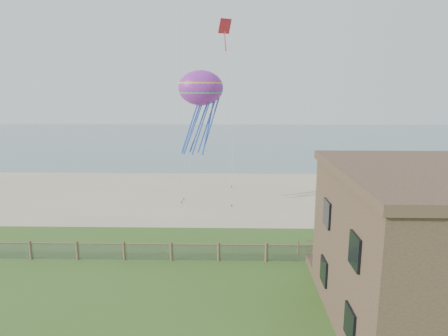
{
  "coord_description": "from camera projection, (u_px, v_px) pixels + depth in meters",
  "views": [
    {
      "loc": [
        0.88,
        -17.57,
        10.81
      ],
      "look_at": [
        0.3,
        8.0,
        5.61
      ],
      "focal_mm": 32.0,
      "sensor_mm": 36.0,
      "label": 1
    }
  ],
  "objects": [
    {
      "name": "sand_beach",
      "position": [
        224.0,
        194.0,
        40.94
      ],
      "size": [
        72.0,
        20.0,
        0.02
      ],
      "primitive_type": "cube",
      "color": "tan",
      "rests_on": "ground"
    },
    {
      "name": "ground",
      "position": [
        214.0,
        314.0,
        19.39
      ],
      "size": [
        160.0,
        160.0,
        0.0
      ],
      "primitive_type": "plane",
      "color": "#395C1F",
      "rests_on": "ground"
    },
    {
      "name": "picnic_table",
      "position": [
        356.0,
        263.0,
        24.02
      ],
      "size": [
        2.31,
        2.0,
        0.82
      ],
      "primitive_type": null,
      "rotation": [
        0.0,
        0.0,
        -0.31
      ],
      "color": "brown",
      "rests_on": "ground"
    },
    {
      "name": "octopus_kite",
      "position": [
        201.0,
        111.0,
        33.99
      ],
      "size": [
        4.01,
        3.09,
        7.58
      ],
      "primitive_type": null,
      "rotation": [
        0.0,
        0.0,
        0.14
      ],
      "color": "#FF2866"
    },
    {
      "name": "kite_red",
      "position": [
        225.0,
        32.0,
        29.83
      ],
      "size": [
        1.66,
        1.82,
        2.1
      ],
      "primitive_type": null,
      "rotation": [
        0.44,
        0.0,
        0.47
      ],
      "color": "red"
    },
    {
      "name": "chainlink_fence",
      "position": [
        219.0,
        253.0,
        25.16
      ],
      "size": [
        36.2,
        0.2,
        1.25
      ],
      "primitive_type": null,
      "color": "brown",
      "rests_on": "ground"
    },
    {
      "name": "ocean",
      "position": [
        229.0,
        139.0,
        84.05
      ],
      "size": [
        160.0,
        68.0,
        0.02
      ],
      "primitive_type": "cube",
      "color": "slate",
      "rests_on": "ground"
    },
    {
      "name": "motel_deck",
      "position": [
        434.0,
        266.0,
        23.95
      ],
      "size": [
        15.0,
        2.0,
        0.5
      ],
      "primitive_type": "cube",
      "color": "brown",
      "rests_on": "ground"
    }
  ]
}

